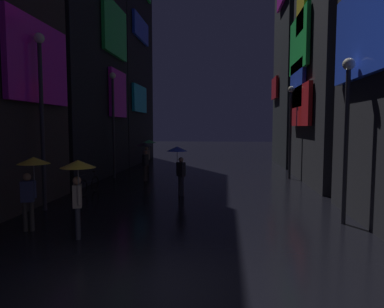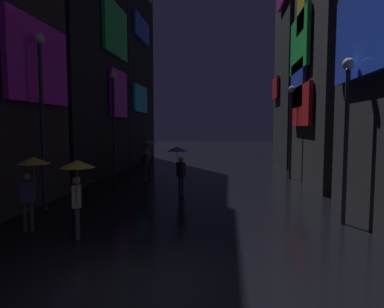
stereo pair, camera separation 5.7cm
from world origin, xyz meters
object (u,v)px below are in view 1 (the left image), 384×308
bicycle_parked_at_storefront (90,185)px  streetlamp_left_far (113,113)px  pedestrian_far_right_yellow (32,173)px  streetlamp_right_near (347,120)px  pedestrian_foreground_right_yellow (78,177)px  pedestrian_near_crossing_green (148,147)px  pedestrian_midstreet_left_blue (178,157)px  streetlamp_left_near (41,103)px  streetlamp_right_far (291,121)px  pedestrian_midstreet_centre_black (145,151)px

bicycle_parked_at_storefront → streetlamp_left_far: (-0.40, 4.58, 3.33)m
pedestrian_far_right_yellow → streetlamp_right_near: 9.33m
pedestrian_foreground_right_yellow → pedestrian_near_crossing_green: bearing=94.9°
pedestrian_near_crossing_green → pedestrian_midstreet_left_blue: 7.51m
bicycle_parked_at_storefront → streetlamp_left_far: bearing=95.0°
streetlamp_left_near → streetlamp_right_far: bearing=39.8°
pedestrian_foreground_right_yellow → streetlamp_left_near: bearing=131.3°
pedestrian_midstreet_centre_black → streetlamp_left_near: 7.26m
pedestrian_near_crossing_green → bicycle_parked_at_storefront: 7.10m
pedestrian_midstreet_left_blue → streetlamp_right_near: streetlamp_right_near is taller
pedestrian_near_crossing_green → bicycle_parked_at_storefront: size_ratio=1.17×
pedestrian_midstreet_centre_black → streetlamp_left_near: (-2.03, -6.64, 2.13)m
streetlamp_left_near → streetlamp_right_near: bearing=-4.0°
pedestrian_midstreet_centre_black → bicycle_parked_at_storefront: bearing=-114.3°
pedestrian_midstreet_left_blue → bicycle_parked_at_storefront: size_ratio=1.17×
pedestrian_foreground_right_yellow → streetlamp_left_near: streetlamp_left_near is taller
pedestrian_midstreet_centre_black → pedestrian_far_right_yellow: same height
pedestrian_midstreet_centre_black → streetlamp_right_near: bearing=-42.6°
pedestrian_foreground_right_yellow → pedestrian_near_crossing_green: same height
pedestrian_foreground_right_yellow → pedestrian_midstreet_left_blue: (1.81, 5.94, 0.00)m
pedestrian_midstreet_centre_black → streetlamp_left_far: 3.04m
pedestrian_foreground_right_yellow → streetlamp_right_near: 7.90m
pedestrian_midstreet_left_blue → pedestrian_near_crossing_green: bearing=112.8°
bicycle_parked_at_storefront → streetlamp_right_far: size_ratio=0.35×
pedestrian_midstreet_left_blue → bicycle_parked_at_storefront: 4.18m
pedestrian_midstreet_centre_black → pedestrian_foreground_right_yellow: 9.58m
pedestrian_midstreet_centre_black → pedestrian_near_crossing_green: size_ratio=1.00×
pedestrian_midstreet_centre_black → pedestrian_midstreet_left_blue: (2.35, -3.63, 0.00)m
pedestrian_far_right_yellow → streetlamp_right_near: size_ratio=0.42×
bicycle_parked_at_storefront → streetlamp_left_near: (-0.40, -3.03, 3.42)m
streetlamp_right_near → streetlamp_right_far: size_ratio=0.96×
pedestrian_midstreet_centre_black → pedestrian_far_right_yellow: (-1.11, -8.93, 0.00)m
pedestrian_near_crossing_green → streetlamp_left_near: size_ratio=0.34×
pedestrian_foreground_right_yellow → pedestrian_far_right_yellow: (-1.65, 0.64, 0.00)m
pedestrian_midstreet_centre_black → pedestrian_foreground_right_yellow: size_ratio=1.00×
streetlamp_right_near → pedestrian_midstreet_centre_black: bearing=137.4°
pedestrian_midstreet_centre_black → streetlamp_right_far: size_ratio=0.41×
pedestrian_foreground_right_yellow → streetlamp_left_far: (-2.57, 10.54, 2.04)m
pedestrian_foreground_right_yellow → bicycle_parked_at_storefront: (-2.17, 5.96, -1.28)m
bicycle_parked_at_storefront → streetlamp_right_far: streetlamp_right_far is taller
streetlamp_left_near → streetlamp_right_far: streetlamp_left_near is taller
pedestrian_foreground_right_yellow → streetlamp_left_near: (-2.57, 2.93, 2.13)m
bicycle_parked_at_storefront → pedestrian_foreground_right_yellow: bearing=-70.0°
bicycle_parked_at_storefront → streetlamp_left_far: streetlamp_left_far is taller
pedestrian_midstreet_left_blue → streetlamp_right_far: (5.62, 5.33, 1.61)m
bicycle_parked_at_storefront → streetlamp_left_near: bearing=-97.5°
pedestrian_foreground_right_yellow → streetlamp_left_near: size_ratio=0.34×
streetlamp_right_far → streetlamp_left_far: bearing=-175.8°
pedestrian_midstreet_centre_black → pedestrian_midstreet_left_blue: 4.32m
streetlamp_left_near → pedestrian_midstreet_left_blue: bearing=34.5°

